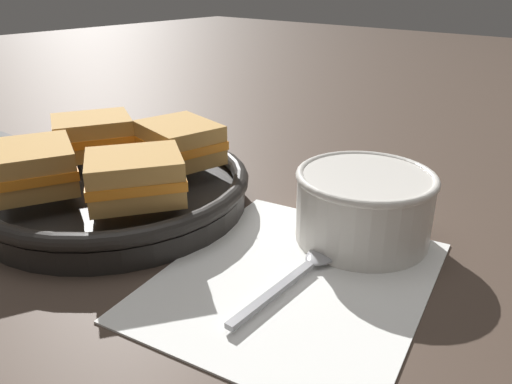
{
  "coord_description": "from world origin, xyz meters",
  "views": [
    {
      "loc": [
        -0.32,
        -0.29,
        0.25
      ],
      "look_at": [
        0.04,
        0.02,
        0.04
      ],
      "focal_mm": 35.0,
      "sensor_mm": 36.0,
      "label": 1
    }
  ],
  "objects_px": {
    "skillet": "(116,189)",
    "sandwich_far_left": "(94,135)",
    "soup_bowl": "(364,203)",
    "spoon": "(312,263)",
    "sandwich_near_left": "(135,177)",
    "sandwich_near_right": "(180,142)",
    "sandwich_far_right": "(35,167)"
  },
  "relations": [
    {
      "from": "soup_bowl",
      "to": "spoon",
      "type": "bearing_deg",
      "value": 176.51
    },
    {
      "from": "sandwich_near_left",
      "to": "sandwich_near_right",
      "type": "distance_m",
      "value": 0.11
    },
    {
      "from": "sandwich_near_right",
      "to": "sandwich_far_left",
      "type": "distance_m",
      "value": 0.11
    },
    {
      "from": "spoon",
      "to": "skillet",
      "type": "xyz_separation_m",
      "value": [
        -0.03,
        0.25,
        0.01
      ]
    },
    {
      "from": "sandwich_near_right",
      "to": "skillet",
      "type": "bearing_deg",
      "value": 159.6
    },
    {
      "from": "soup_bowl",
      "to": "sandwich_far_left",
      "type": "distance_m",
      "value": 0.34
    },
    {
      "from": "spoon",
      "to": "skillet",
      "type": "bearing_deg",
      "value": 95.57
    },
    {
      "from": "sandwich_near_right",
      "to": "sandwich_far_left",
      "type": "xyz_separation_m",
      "value": [
        -0.05,
        0.1,
        0.0
      ]
    },
    {
      "from": "sandwich_near_right",
      "to": "sandwich_far_right",
      "type": "distance_m",
      "value": 0.16
    },
    {
      "from": "soup_bowl",
      "to": "sandwich_near_left",
      "type": "bearing_deg",
      "value": 128.2
    },
    {
      "from": "sandwich_near_left",
      "to": "sandwich_near_right",
      "type": "height_order",
      "value": "same"
    },
    {
      "from": "sandwich_near_left",
      "to": "sandwich_far_left",
      "type": "distance_m",
      "value": 0.16
    },
    {
      "from": "skillet",
      "to": "sandwich_near_left",
      "type": "relative_size",
      "value": 3.59
    },
    {
      "from": "skillet",
      "to": "sandwich_far_left",
      "type": "xyz_separation_m",
      "value": [
        0.03,
        0.07,
        0.04
      ]
    },
    {
      "from": "skillet",
      "to": "sandwich_far_right",
      "type": "bearing_deg",
      "value": 162.45
    },
    {
      "from": "spoon",
      "to": "soup_bowl",
      "type": "bearing_deg",
      "value": -5.54
    },
    {
      "from": "sandwich_far_left",
      "to": "soup_bowl",
      "type": "bearing_deg",
      "value": -75.17
    },
    {
      "from": "sandwich_near_left",
      "to": "sandwich_far_right",
      "type": "height_order",
      "value": "same"
    },
    {
      "from": "sandwich_near_left",
      "to": "spoon",
      "type": "bearing_deg",
      "value": -70.93
    },
    {
      "from": "sandwich_near_right",
      "to": "sandwich_far_right",
      "type": "bearing_deg",
      "value": 161.01
    },
    {
      "from": "soup_bowl",
      "to": "sandwich_near_left",
      "type": "distance_m",
      "value": 0.23
    },
    {
      "from": "sandwich_near_right",
      "to": "soup_bowl",
      "type": "bearing_deg",
      "value": -80.67
    },
    {
      "from": "skillet",
      "to": "spoon",
      "type": "bearing_deg",
      "value": -82.38
    },
    {
      "from": "spoon",
      "to": "skillet",
      "type": "distance_m",
      "value": 0.25
    },
    {
      "from": "sandwich_far_left",
      "to": "sandwich_far_right",
      "type": "bearing_deg",
      "value": -153.99
    },
    {
      "from": "soup_bowl",
      "to": "sandwich_near_right",
      "type": "height_order",
      "value": "sandwich_near_right"
    },
    {
      "from": "soup_bowl",
      "to": "skillet",
      "type": "distance_m",
      "value": 0.28
    },
    {
      "from": "spoon",
      "to": "sandwich_far_left",
      "type": "bearing_deg",
      "value": 89.23
    },
    {
      "from": "sandwich_far_left",
      "to": "sandwich_far_right",
      "type": "height_order",
      "value": "same"
    },
    {
      "from": "sandwich_near_left",
      "to": "sandwich_far_left",
      "type": "xyz_separation_m",
      "value": [
        0.05,
        0.15,
        0.0
      ]
    },
    {
      "from": "skillet",
      "to": "sandwich_near_right",
      "type": "xyz_separation_m",
      "value": [
        0.08,
        -0.03,
        0.04
      ]
    },
    {
      "from": "spoon",
      "to": "sandwich_far_right",
      "type": "bearing_deg",
      "value": 109.68
    }
  ]
}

